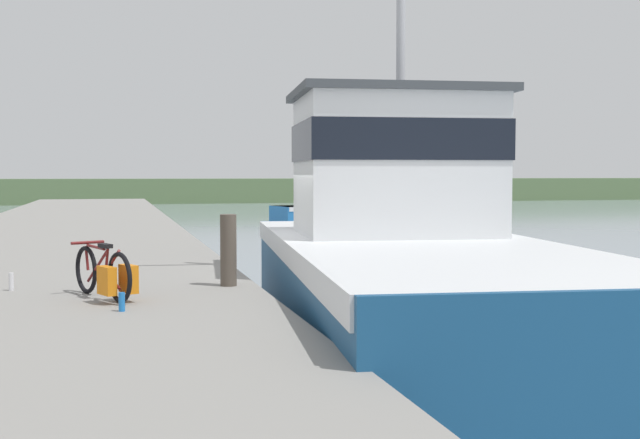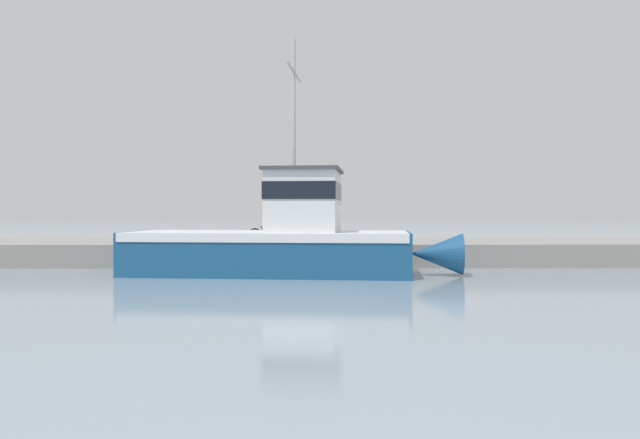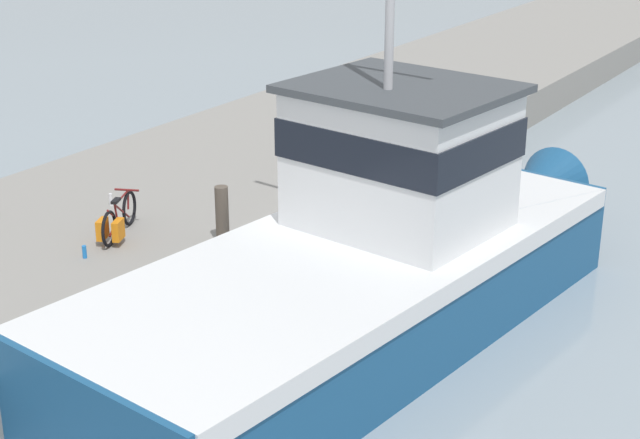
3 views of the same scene
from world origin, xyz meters
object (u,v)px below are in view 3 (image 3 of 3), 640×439
fishing_boat_main (370,251)px  water_bottle_on_curb (111,200)px  bicycle_touring (116,221)px  mooring_post (222,215)px  water_bottle_by_bike (84,252)px

fishing_boat_main → water_bottle_on_curb: 5.63m
fishing_boat_main → water_bottle_on_curb: fishing_boat_main is taller
bicycle_touring → water_bottle_on_curb: 1.70m
mooring_post → water_bottle_by_bike: (-1.47, -1.78, -0.39)m
mooring_post → water_bottle_by_bike: bearing=-129.6°
fishing_boat_main → mooring_post: bearing=-167.8°
mooring_post → water_bottle_on_curb: bearing=174.8°
bicycle_touring → mooring_post: (1.63, 0.86, 0.18)m
bicycle_touring → water_bottle_on_curb: bearing=114.0°
fishing_boat_main → mooring_post: fishing_boat_main is taller
fishing_boat_main → water_bottle_on_curb: size_ratio=51.28×
mooring_post → water_bottle_by_bike: 2.34m
fishing_boat_main → bicycle_touring: bearing=-159.1°
fishing_boat_main → water_bottle_by_bike: 4.69m
water_bottle_by_bike → mooring_post: bearing=50.4°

